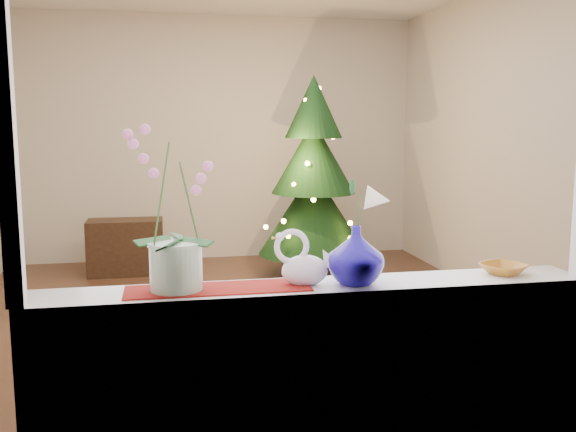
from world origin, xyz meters
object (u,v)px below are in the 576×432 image
object	(u,v)px
paperweight	(364,276)
amber_dish	(504,270)
blue_vase	(356,251)
swan	(305,259)
side_table	(126,247)
orchid_pot	(174,209)
xmas_tree	(313,177)

from	to	relation	value
paperweight	amber_dish	xyz separation A→B (m)	(0.63, 0.07, -0.02)
paperweight	blue_vase	bearing A→B (deg)	129.73
swan	amber_dish	world-z (taller)	swan
amber_dish	side_table	xyz separation A→B (m)	(-1.79, 4.21, -0.66)
orchid_pot	paperweight	distance (m)	0.77
blue_vase	amber_dish	xyz separation A→B (m)	(0.65, 0.04, -0.11)
swan	side_table	size ratio (longest dim) A/B	0.33
orchid_pot	paperweight	xyz separation A→B (m)	(0.72, -0.05, -0.27)
paperweight	side_table	distance (m)	4.48
side_table	orchid_pot	bearing A→B (deg)	-83.50
swan	xmas_tree	bearing A→B (deg)	76.72
blue_vase	side_table	world-z (taller)	blue_vase
blue_vase	paperweight	xyz separation A→B (m)	(0.03, -0.03, -0.09)
xmas_tree	swan	bearing A→B (deg)	-103.68
swan	xmas_tree	xyz separation A→B (m)	(0.93, 3.80, -0.03)
paperweight	xmas_tree	world-z (taller)	xmas_tree
orchid_pot	paperweight	world-z (taller)	orchid_pot
blue_vase	paperweight	size ratio (longest dim) A/B	3.50
blue_vase	paperweight	distance (m)	0.10
blue_vase	xmas_tree	size ratio (longest dim) A/B	0.13
orchid_pot	blue_vase	distance (m)	0.71
blue_vase	xmas_tree	world-z (taller)	xmas_tree
blue_vase	amber_dish	size ratio (longest dim) A/B	1.74
side_table	amber_dish	bearing A→B (deg)	-66.45
paperweight	orchid_pot	bearing A→B (deg)	175.71
orchid_pot	blue_vase	xyz separation A→B (m)	(0.69, -0.02, -0.18)
amber_dish	orchid_pot	bearing A→B (deg)	-179.43
swan	xmas_tree	distance (m)	3.92
xmas_tree	side_table	world-z (taller)	xmas_tree
swan	amber_dish	size ratio (longest dim) A/B	1.62
swan	blue_vase	xyz separation A→B (m)	(0.20, -0.02, 0.03)
swan	side_table	world-z (taller)	swan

